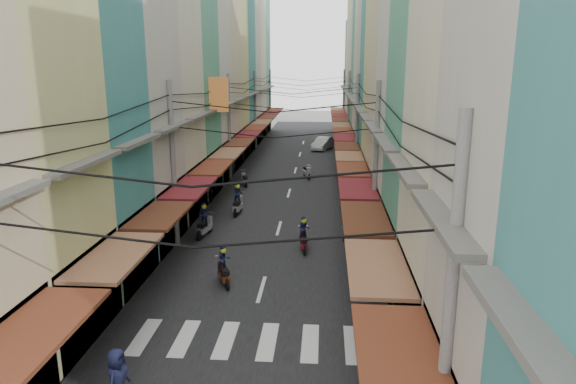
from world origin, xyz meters
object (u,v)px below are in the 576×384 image
at_px(bicycle, 398,292).
at_px(market_umbrella, 428,273).
at_px(white_car, 323,150).
at_px(traffic_sign, 397,258).

height_order(bicycle, market_umbrella, market_umbrella).
relative_size(bicycle, market_umbrella, 0.73).
height_order(white_car, traffic_sign, traffic_sign).
distance_m(market_umbrella, traffic_sign, 1.93).
bearing_deg(white_car, traffic_sign, -65.74).
distance_m(bicycle, traffic_sign, 2.22).
distance_m(bicycle, market_umbrella, 3.60).
xyz_separation_m(white_car, market_umbrella, (3.72, -37.92, 2.08)).
height_order(white_car, market_umbrella, market_umbrella).
height_order(bicycle, traffic_sign, traffic_sign).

